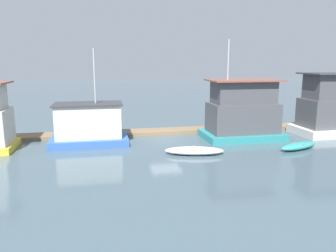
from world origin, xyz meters
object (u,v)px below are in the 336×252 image
Objects in this scene: houseboat_teal at (242,113)px; mooring_post_centre at (270,124)px; houseboat_blue at (89,125)px; mooring_post_near_left at (88,132)px; dinghy_teal at (298,146)px; houseboat_white at (329,108)px; dinghy_white at (194,151)px.

houseboat_teal is 6.02× the size of mooring_post_centre.
houseboat_blue reaches higher than mooring_post_near_left.
mooring_post_near_left reaches higher than dinghy_teal.
houseboat_white reaches higher than dinghy_teal.
houseboat_blue is 0.91× the size of houseboat_teal.
houseboat_blue is at bearing -174.52° from mooring_post_centre.
houseboat_blue is 1.70× the size of dinghy_white.
dinghy_teal reaches higher than dinghy_white.
dinghy_white is (7.34, -4.61, -1.24)m from houseboat_blue.
houseboat_blue is at bearing 162.35° from dinghy_teal.
dinghy_white is 11.10m from mooring_post_centre.
mooring_post_near_left is at bearing 157.38° from dinghy_teal.
mooring_post_centre is at bearing 29.57° from houseboat_teal.
houseboat_white is 21.26m from mooring_post_near_left.
dinghy_teal is at bearing -22.62° from mooring_post_near_left.
dinghy_white is at bearing -32.12° from houseboat_blue.
houseboat_blue is at bearing 147.88° from dinghy_white.
mooring_post_centre reaches higher than mooring_post_near_left.
houseboat_white is 4.08× the size of mooring_post_centre.
houseboat_teal is 2.18× the size of dinghy_teal.
dinghy_teal is at bearing -58.27° from houseboat_teal.
mooring_post_centre is (16.54, 1.59, -0.82)m from houseboat_blue.
houseboat_white is 1.27× the size of dinghy_white.
dinghy_white is 3.55× the size of mooring_post_near_left.
mooring_post_near_left is at bearing 180.00° from mooring_post_centre.
houseboat_teal is at bearing 179.81° from houseboat_white.
houseboat_teal reaches higher than dinghy_teal.
houseboat_teal is at bearing 121.73° from dinghy_teal.
mooring_post_centre reaches higher than dinghy_white.
dinghy_teal is (2.65, -4.28, -1.94)m from houseboat_teal.
mooring_post_centre is at bearing 153.09° from houseboat_white.
houseboat_blue is 1.97× the size of dinghy_teal.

